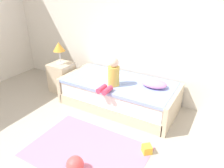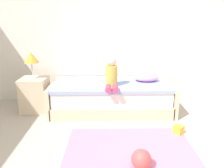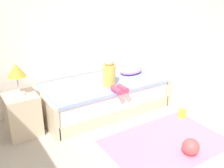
{
  "view_description": "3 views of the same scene",
  "coord_description": "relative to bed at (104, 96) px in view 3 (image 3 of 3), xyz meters",
  "views": [
    {
      "loc": [
        0.99,
        -1.06,
        2.11
      ],
      "look_at": [
        -0.63,
        1.75,
        0.55
      ],
      "focal_mm": 33.86,
      "sensor_mm": 36.0,
      "label": 1
    },
    {
      "loc": [
        -0.7,
        -1.64,
        1.53
      ],
      "look_at": [
        -0.63,
        1.75,
        0.55
      ],
      "focal_mm": 34.53,
      "sensor_mm": 36.0,
      "label": 2
    },
    {
      "loc": [
        -2.62,
        -1.38,
        2.03
      ],
      "look_at": [
        -0.63,
        1.75,
        0.55
      ],
      "focal_mm": 40.89,
      "sensor_mm": 36.0,
      "label": 3
    }
  ],
  "objects": [
    {
      "name": "table_lamp",
      "position": [
        -1.35,
        -0.03,
        0.69
      ],
      "size": [
        0.24,
        0.24,
        0.45
      ],
      "color": "silver",
      "rests_on": "nightstand"
    },
    {
      "name": "bed",
      "position": [
        0.0,
        0.0,
        0.0
      ],
      "size": [
        2.11,
        1.0,
        0.5
      ],
      "color": "beige",
      "rests_on": "ground"
    },
    {
      "name": "toy_ball",
      "position": [
        0.29,
        -1.65,
        -0.14
      ],
      "size": [
        0.22,
        0.22,
        0.22
      ],
      "primitive_type": "sphere",
      "color": "#E54C4C",
      "rests_on": "ground"
    },
    {
      "name": "pillow",
      "position": [
        0.62,
        0.1,
        0.32
      ],
      "size": [
        0.44,
        0.3,
        0.13
      ],
      "primitive_type": "ellipsoid",
      "color": "#EA8CC6",
      "rests_on": "bed"
    },
    {
      "name": "wall_rear",
      "position": [
        0.63,
        0.6,
        1.2
      ],
      "size": [
        7.2,
        0.1,
        2.9
      ],
      "primitive_type": "cube",
      "color": "silver",
      "rests_on": "ground"
    },
    {
      "name": "nightstand",
      "position": [
        -1.35,
        -0.03,
        0.05
      ],
      "size": [
        0.44,
        0.44,
        0.6
      ],
      "primitive_type": "cube",
      "color": "beige",
      "rests_on": "ground"
    },
    {
      "name": "toy_block",
      "position": [
        0.93,
        -0.91,
        -0.19
      ],
      "size": [
        0.17,
        0.17,
        0.12
      ],
      "primitive_type": "cube",
      "rotation": [
        0.0,
        0.0,
        0.74
      ],
      "color": "yellow",
      "rests_on": "ground"
    },
    {
      "name": "child_figure",
      "position": [
        -0.01,
        -0.23,
        0.46
      ],
      "size": [
        0.2,
        0.51,
        0.5
      ],
      "color": "gold",
      "rests_on": "bed"
    },
    {
      "name": "area_rug",
      "position": [
        0.2,
        -1.3,
        -0.24
      ],
      "size": [
        1.6,
        1.1,
        0.01
      ],
      "primitive_type": "cube",
      "color": "pink",
      "rests_on": "ground"
    }
  ]
}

